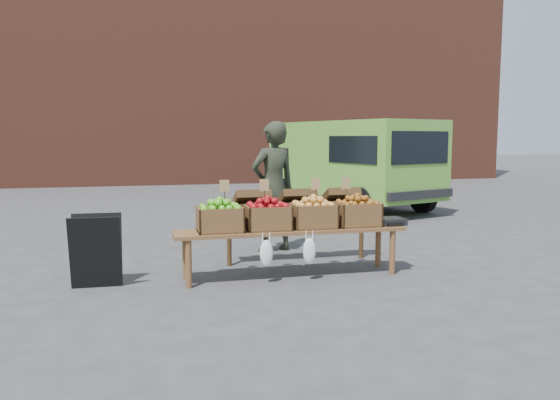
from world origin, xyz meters
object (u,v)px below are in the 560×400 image
object	(u,v)px
weighing_scale	(389,221)
delivery_van	(351,165)
chalkboard_sign	(96,251)
back_table	(297,223)
crate_red_apples	(313,216)
crate_green_apples	(357,214)
crate_golden_apples	(220,219)
vendor	(273,187)
crate_russet_pears	(268,218)
display_bench	(291,253)

from	to	relation	value
weighing_scale	delivery_van	bearing A→B (deg)	72.73
chalkboard_sign	back_table	size ratio (longest dim) A/B	0.38
crate_red_apples	crate_green_apples	size ratio (longest dim) A/B	1.00
delivery_van	chalkboard_sign	xyz separation A→B (m)	(-5.17, -5.55, -0.59)
crate_golden_apples	chalkboard_sign	bearing A→B (deg)	176.22
crate_golden_apples	crate_red_apples	world-z (taller)	same
delivery_van	vendor	distance (m)	5.04
crate_russet_pears	crate_red_apples	xyz separation A→B (m)	(0.55, 0.00, 0.00)
delivery_van	crate_golden_apples	size ratio (longest dim) A/B	8.84
crate_russet_pears	display_bench	bearing A→B (deg)	0.00
crate_green_apples	crate_golden_apples	bearing A→B (deg)	180.00
delivery_van	crate_green_apples	xyz separation A→B (m)	(-2.18, -5.64, -0.28)
crate_green_apples	delivery_van	bearing A→B (deg)	68.88
vendor	back_table	xyz separation A→B (m)	(0.14, -0.76, -0.41)
delivery_van	crate_green_apples	bearing A→B (deg)	-129.58
back_table	crate_red_apples	xyz separation A→B (m)	(-0.02, -0.72, 0.19)
chalkboard_sign	crate_green_apples	distance (m)	3.01
crate_red_apples	weighing_scale	distance (m)	0.98
crate_russet_pears	delivery_van	bearing A→B (deg)	59.84
weighing_scale	crate_russet_pears	bearing A→B (deg)	180.00
delivery_van	weighing_scale	world-z (taller)	delivery_van
display_bench	crate_russet_pears	xyz separation A→B (m)	(-0.28, 0.00, 0.42)
vendor	crate_golden_apples	bearing A→B (deg)	40.75
delivery_van	crate_red_apples	distance (m)	6.27
crate_golden_apples	display_bench	bearing A→B (deg)	0.00
back_table	crate_golden_apples	size ratio (longest dim) A/B	4.20
delivery_van	crate_russet_pears	distance (m)	6.53
chalkboard_sign	weighing_scale	size ratio (longest dim) A/B	2.37
vendor	crate_red_apples	world-z (taller)	vendor
back_table	display_bench	size ratio (longest dim) A/B	0.78
crate_russet_pears	weighing_scale	distance (m)	1.53
crate_russet_pears	crate_golden_apples	bearing A→B (deg)	180.00
crate_green_apples	weighing_scale	distance (m)	0.44
display_bench	crate_golden_apples	size ratio (longest dim) A/B	5.40
chalkboard_sign	crate_red_apples	world-z (taller)	crate_red_apples
crate_golden_apples	crate_russet_pears	xyz separation A→B (m)	(0.55, 0.00, 0.00)
delivery_van	crate_green_apples	world-z (taller)	delivery_van
vendor	crate_russet_pears	xyz separation A→B (m)	(-0.43, -1.48, -0.22)
crate_russet_pears	vendor	bearing A→B (deg)	73.91
weighing_scale	crate_red_apples	bearing A→B (deg)	180.00
display_bench	crate_golden_apples	distance (m)	0.93
back_table	vendor	bearing A→B (deg)	100.26
delivery_van	crate_russet_pears	world-z (taller)	delivery_van
chalkboard_sign	weighing_scale	world-z (taller)	chalkboard_sign
chalkboard_sign	back_table	distance (m)	2.54
display_bench	back_table	bearing A→B (deg)	68.00
vendor	crate_russet_pears	world-z (taller)	vendor
display_bench	crate_golden_apples	xyz separation A→B (m)	(-0.82, 0.00, 0.42)
back_table	weighing_scale	xyz separation A→B (m)	(0.96, -0.72, 0.09)
back_table	weighing_scale	bearing A→B (deg)	-36.90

